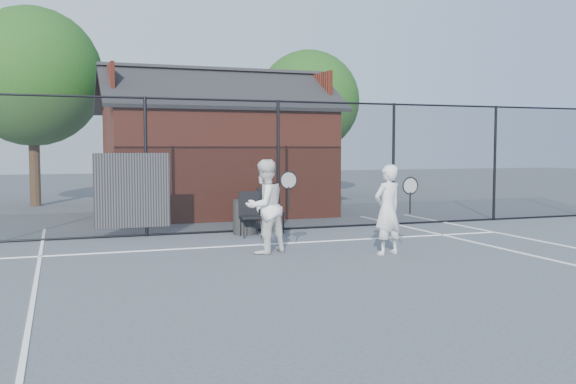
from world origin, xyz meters
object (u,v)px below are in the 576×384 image
object	(u,v)px
chair_right	(251,215)
waste_bin	(245,217)
clubhouse	(217,158)
player_front	(388,209)
chair_left	(271,211)
player_back	(265,206)

from	to	relation	value
chair_right	waste_bin	size ratio (longest dim) A/B	1.23
chair_right	clubhouse	bearing A→B (deg)	89.57
clubhouse	player_front	size ratio (longest dim) A/B	4.03
chair_left	waste_bin	distance (m)	0.62
clubhouse	chair_left	xyz separation A→B (m)	(0.20, -4.40, -1.11)
player_back	chair_left	size ratio (longest dim) A/B	1.71
clubhouse	chair_left	bearing A→B (deg)	-87.42
chair_left	waste_bin	bearing A→B (deg)	167.15
chair_left	chair_right	size ratio (longest dim) A/B	1.05
player_back	chair_left	world-z (taller)	player_back
clubhouse	waste_bin	world-z (taller)	clubhouse
player_front	waste_bin	world-z (taller)	player_front
waste_bin	player_front	bearing A→B (deg)	-63.86
clubhouse	waste_bin	distance (m)	4.59
player_front	chair_left	distance (m)	3.61
player_back	waste_bin	xyz separation A→B (m)	(0.36, 2.57, -0.47)
clubhouse	player_back	xyz separation A→B (m)	(-0.77, -6.97, -0.75)
clubhouse	player_front	world-z (taller)	clubhouse
player_front	chair_right	size ratio (longest dim) A/B	1.71
clubhouse	waste_bin	bearing A→B (deg)	-95.39
clubhouse	chair_left	world-z (taller)	clubhouse
player_back	chair_right	distance (m)	2.17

